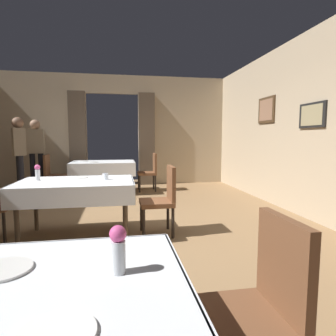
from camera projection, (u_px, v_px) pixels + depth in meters
name	position (u px, v px, depth m)	size (l,w,h in m)	color
ground	(109.00, 235.00, 3.82)	(10.08, 10.08, 0.00)	olive
wall_right	(325.00, 125.00, 4.21)	(0.16, 8.40, 3.00)	tan
wall_back	(113.00, 130.00, 7.76)	(6.40, 0.27, 3.00)	tan
dining_table_near	(20.00, 314.00, 1.07)	(1.29, 0.97, 0.75)	#4C3D2D
dining_table_mid	(77.00, 187.00, 3.68)	(1.47, 0.99, 0.75)	#4C3D2D
dining_table_far	(103.00, 166.00, 6.65)	(1.47, 0.99, 0.75)	#4C3D2D
chair_near_right	(260.00, 303.00, 1.35)	(0.44, 0.44, 0.93)	black
chair_mid_right	(162.00, 197.00, 3.80)	(0.44, 0.44, 0.93)	black
chair_far_right	(150.00, 170.00, 6.95)	(0.44, 0.44, 0.93)	black
chair_far_left	(53.00, 173.00, 6.40)	(0.44, 0.44, 0.93)	black
flower_vase_near	(118.00, 248.00, 1.15)	(0.07, 0.07, 0.20)	silver
plate_near_c	(2.00, 269.00, 1.18)	(0.24, 0.24, 0.01)	white
plate_near_d	(56.00, 335.00, 0.79)	(0.23, 0.23, 0.01)	white
flower_vase_mid	(38.00, 172.00, 3.68)	(0.07, 0.07, 0.21)	silver
plate_mid_b	(80.00, 178.00, 3.92)	(0.22, 0.22, 0.01)	white
glass_mid_c	(105.00, 177.00, 3.76)	(0.08, 0.08, 0.08)	silver
plate_far_a	(84.00, 161.00, 6.73)	(0.20, 0.20, 0.01)	white
plate_far_b	(94.00, 162.00, 6.42)	(0.20, 0.20, 0.01)	white
person_waiter_by_doorway	(36.00, 150.00, 6.50)	(0.39, 0.28, 1.72)	black
person_diner_standing_aside	(19.00, 152.00, 5.73)	(0.35, 0.42, 1.72)	black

